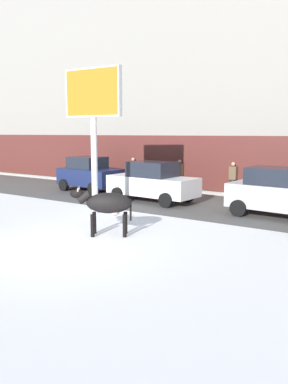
% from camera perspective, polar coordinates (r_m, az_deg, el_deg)
% --- Properties ---
extents(ground_plane, '(120.00, 120.00, 0.00)m').
position_cam_1_polar(ground_plane, '(10.78, -12.34, -8.45)').
color(ground_plane, white).
extents(road_strip, '(60.00, 5.60, 0.01)m').
position_cam_1_polar(road_strip, '(17.26, 7.63, -1.84)').
color(road_strip, '#514F4C').
rests_on(road_strip, ground).
extents(building_facade, '(44.00, 6.10, 13.00)m').
position_cam_1_polar(building_facade, '(22.83, 15.12, 16.84)').
color(building_facade, gray).
rests_on(building_facade, ground).
extents(cow_black, '(1.82, 1.37, 1.54)m').
position_cam_1_polar(cow_black, '(11.90, -5.53, -1.75)').
color(cow_black, black).
rests_on(cow_black, ground).
extents(billboard, '(2.53, 0.35, 5.56)m').
position_cam_1_polar(billboard, '(15.15, -7.54, 13.07)').
color(billboard, silver).
rests_on(billboard, ground).
extents(car_navy_hatchback, '(3.61, 2.11, 1.86)m').
position_cam_1_polar(car_navy_hatchback, '(21.27, -8.10, 2.65)').
color(car_navy_hatchback, '#19234C').
rests_on(car_navy_hatchback, ground).
extents(car_white_sedan, '(4.31, 2.20, 1.84)m').
position_cam_1_polar(car_white_sedan, '(17.79, 1.27, 1.49)').
color(car_white_sedan, white).
rests_on(car_white_sedan, ground).
extents(car_silver_hatchback, '(3.61, 2.11, 1.86)m').
position_cam_1_polar(car_silver_hatchback, '(15.37, 18.88, -0.05)').
color(car_silver_hatchback, '#B7BABF').
rests_on(car_silver_hatchback, ground).
extents(pedestrian_near_billboard, '(0.36, 0.24, 1.73)m').
position_cam_1_polar(pedestrian_near_billboard, '(22.33, -1.60, 2.90)').
color(pedestrian_near_billboard, '#282833').
rests_on(pedestrian_near_billboard, ground).
extents(pedestrian_by_cars, '(0.36, 0.24, 1.73)m').
position_cam_1_polar(pedestrian_by_cars, '(20.71, 5.26, 2.41)').
color(pedestrian_by_cars, '#282833').
rests_on(pedestrian_by_cars, ground).
extents(pedestrian_far_left, '(0.36, 0.24, 1.73)m').
position_cam_1_polar(pedestrian_far_left, '(19.46, 12.96, 1.82)').
color(pedestrian_far_left, '#282833').
rests_on(pedestrian_far_left, ground).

